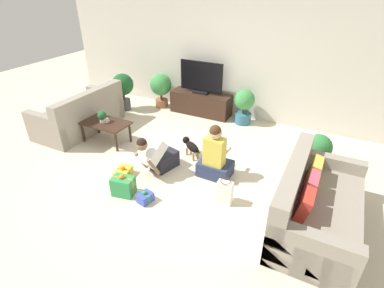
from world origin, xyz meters
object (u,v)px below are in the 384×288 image
at_px(gift_box_a, 145,197).
at_px(tabletop_plant, 102,116).
at_px(sofa_right, 315,207).
at_px(potted_plant_back_left, 161,87).
at_px(dog, 191,146).
at_px(gift_bag_a, 225,192).
at_px(mug, 107,120).
at_px(person_sitting, 215,158).
at_px(gift_box_b, 123,186).
at_px(potted_plant_corner_right, 318,150).
at_px(tv, 201,79).
at_px(potted_plant_back_right, 244,104).
at_px(person_kneeling, 156,155).
at_px(sofa_left, 81,115).
at_px(coffee_table, 105,125).
at_px(potted_plant_corner_left, 123,87).
at_px(gift_box_c, 123,173).
at_px(tv_console, 201,103).

bearing_deg(gift_box_a, tabletop_plant, 146.82).
distance_m(sofa_right, potted_plant_back_left, 4.69).
distance_m(dog, gift_box_a, 1.42).
relative_size(gift_bag_a, mug, 3.18).
height_order(person_sitting, mug, person_sitting).
distance_m(gift_box_b, gift_bag_a, 1.49).
height_order(gift_box_b, gift_bag_a, gift_bag_a).
xyz_separation_m(potted_plant_corner_right, dog, (-2.05, -0.43, -0.23)).
relative_size(tv, tabletop_plant, 4.58).
height_order(potted_plant_corner_right, person_sitting, person_sitting).
distance_m(potted_plant_back_right, mug, 2.87).
bearing_deg(person_kneeling, tv, 113.98).
bearing_deg(potted_plant_back_left, gift_box_a, -61.61).
relative_size(dog, tabletop_plant, 2.12).
xyz_separation_m(sofa_left, gift_box_a, (2.55, -1.35, -0.23)).
xyz_separation_m(sofa_left, gift_box_b, (2.17, -1.35, -0.16)).
relative_size(potted_plant_back_right, gift_bag_a, 2.01).
height_order(coffee_table, gift_box_b, coffee_table).
height_order(potted_plant_back_left, person_kneeling, potted_plant_back_left).
distance_m(potted_plant_corner_right, potted_plant_back_left, 3.99).
bearing_deg(person_sitting, sofa_left, -3.85).
height_order(gift_bag_a, tabletop_plant, tabletop_plant).
bearing_deg(person_sitting, potted_plant_corner_right, -149.53).
distance_m(gift_box_a, mug, 2.06).
distance_m(potted_plant_corner_left, person_sitting, 3.41).
height_order(sofa_left, gift_bag_a, sofa_left).
bearing_deg(tv, person_kneeling, -80.96).
bearing_deg(gift_box_b, coffee_table, 138.77).
distance_m(person_sitting, tabletop_plant, 2.37).
xyz_separation_m(person_kneeling, gift_box_b, (-0.12, -0.73, -0.17)).
distance_m(gift_bag_a, tabletop_plant, 2.85).
bearing_deg(sofa_right, tabletop_plant, 82.21).
bearing_deg(gift_box_b, sofa_left, 148.07).
bearing_deg(person_sitting, tv, -57.84).
xyz_separation_m(potted_plant_corner_right, mug, (-3.71, -0.69, 0.02)).
bearing_deg(sofa_left, gift_box_a, 62.16).
relative_size(tv, gift_box_c, 2.86).
distance_m(sofa_right, potted_plant_corner_right, 1.27).
relative_size(sofa_right, coffee_table, 1.94).
bearing_deg(gift_box_a, tv_console, 101.58).
xyz_separation_m(tv_console, dog, (0.67, -1.81, -0.04)).
height_order(tv, tabletop_plant, tv).
relative_size(sofa_right, mug, 15.07).
bearing_deg(tv_console, tv, 180.00).
bearing_deg(person_kneeling, gift_box_c, -123.40).
relative_size(potted_plant_back_left, person_sitting, 0.89).
relative_size(tv_console, person_sitting, 1.52).
relative_size(sofa_right, potted_plant_back_right, 2.36).
bearing_deg(gift_bag_a, potted_plant_back_right, 103.30).
distance_m(gift_box_a, gift_box_b, 0.39).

